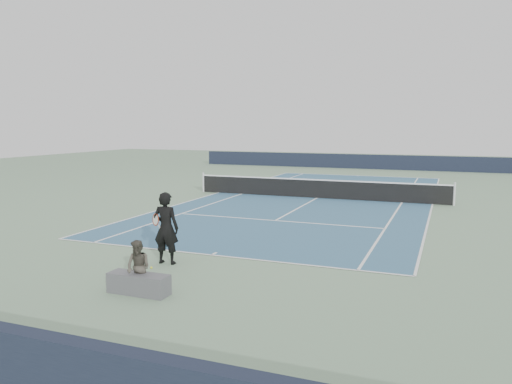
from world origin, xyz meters
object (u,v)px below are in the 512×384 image
(spectator_bench, at_px, (138,275))
(tennis_ball, at_px, (151,268))
(tennis_net, at_px, (317,188))
(tennis_player, at_px, (166,228))

(spectator_bench, bearing_deg, tennis_ball, 115.11)
(tennis_net, xyz_separation_m, tennis_ball, (-0.86, -13.63, -0.47))
(tennis_net, distance_m, tennis_ball, 13.67)
(tennis_net, bearing_deg, tennis_ball, -93.59)
(tennis_net, bearing_deg, spectator_bench, -90.19)
(tennis_player, bearing_deg, spectator_bench, -73.00)
(tennis_net, height_order, spectator_bench, spectator_bench)
(tennis_player, height_order, spectator_bench, tennis_player)
(tennis_player, xyz_separation_m, tennis_ball, (-0.10, -0.58, -0.93))
(tennis_player, height_order, tennis_ball, tennis_player)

